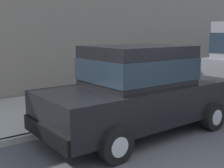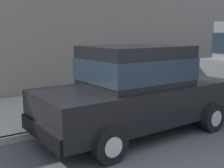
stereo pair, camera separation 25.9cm
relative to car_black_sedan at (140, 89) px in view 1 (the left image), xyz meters
name	(u,v)px [view 1 (the left image)]	position (x,y,z in m)	size (l,w,h in m)	color
curb	(82,125)	(-1.00, -0.88, -0.91)	(0.16, 64.00, 0.14)	gray
sidewalk	(49,109)	(-2.80, -0.88, -0.91)	(3.60, 64.00, 0.14)	#99968E
car_black_sedan	(140,89)	(0.00, 0.00, 0.00)	(2.06, 4.61, 1.92)	black
dog_white	(84,85)	(-3.68, 0.83, -0.55)	(0.69, 0.43, 0.49)	white
building_facade	(128,28)	(-4.90, 3.79, 1.38)	(0.50, 20.00, 4.73)	slate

